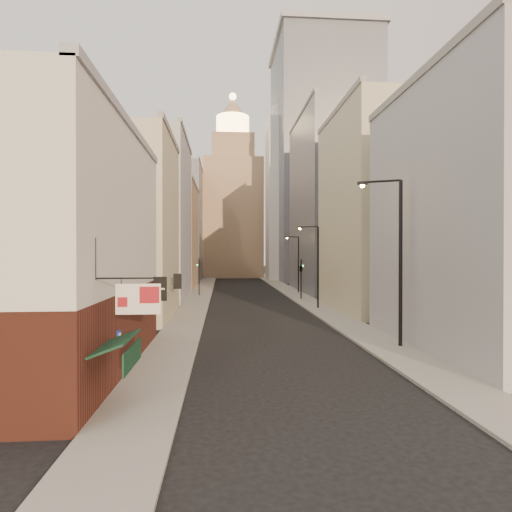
{
  "coord_description": "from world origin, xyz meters",
  "views": [
    {
      "loc": [
        -3.47,
        -12.62,
        5.81
      ],
      "look_at": [
        -1.21,
        16.37,
        5.6
      ],
      "focal_mm": 30.0,
      "sensor_mm": 36.0,
      "label": 1
    }
  ],
  "objects_px": {
    "streetlamp_far": "(297,261)",
    "traffic_light_left": "(199,270)",
    "streetlamp_near": "(396,252)",
    "streetlamp_mid": "(316,262)",
    "traffic_light_right": "(301,268)",
    "clock_tower": "(233,205)",
    "white_tower": "(286,193)"
  },
  "relations": [
    {
      "from": "streetlamp_far",
      "to": "traffic_light_left",
      "type": "relative_size",
      "value": 1.63
    },
    {
      "from": "streetlamp_near",
      "to": "traffic_light_left",
      "type": "relative_size",
      "value": 2.06
    },
    {
      "from": "streetlamp_mid",
      "to": "traffic_light_right",
      "type": "xyz_separation_m",
      "value": [
        0.07,
        8.7,
        -0.97
      ]
    },
    {
      "from": "clock_tower",
      "to": "streetlamp_near",
      "type": "distance_m",
      "value": 80.55
    },
    {
      "from": "streetlamp_far",
      "to": "traffic_light_right",
      "type": "relative_size",
      "value": 1.63
    },
    {
      "from": "white_tower",
      "to": "streetlamp_mid",
      "type": "height_order",
      "value": "white_tower"
    },
    {
      "from": "traffic_light_left",
      "to": "streetlamp_mid",
      "type": "bearing_deg",
      "value": 132.62
    },
    {
      "from": "clock_tower",
      "to": "traffic_light_left",
      "type": "height_order",
      "value": "clock_tower"
    },
    {
      "from": "white_tower",
      "to": "traffic_light_right",
      "type": "bearing_deg",
      "value": -95.65
    },
    {
      "from": "streetlamp_mid",
      "to": "traffic_light_left",
      "type": "height_order",
      "value": "streetlamp_mid"
    },
    {
      "from": "streetlamp_near",
      "to": "traffic_light_right",
      "type": "distance_m",
      "value": 26.89
    },
    {
      "from": "clock_tower",
      "to": "streetlamp_near",
      "type": "bearing_deg",
      "value": -84.17
    },
    {
      "from": "streetlamp_mid",
      "to": "streetlamp_far",
      "type": "height_order",
      "value": "streetlamp_mid"
    },
    {
      "from": "traffic_light_left",
      "to": "traffic_light_right",
      "type": "bearing_deg",
      "value": 157.83
    },
    {
      "from": "traffic_light_left",
      "to": "streetlamp_near",
      "type": "bearing_deg",
      "value": 113.46
    },
    {
      "from": "streetlamp_far",
      "to": "streetlamp_near",
      "type": "bearing_deg",
      "value": -106.74
    },
    {
      "from": "streetlamp_near",
      "to": "traffic_light_right",
      "type": "bearing_deg",
      "value": 116.58
    },
    {
      "from": "traffic_light_right",
      "to": "traffic_light_left",
      "type": "bearing_deg",
      "value": -8.45
    },
    {
      "from": "streetlamp_near",
      "to": "traffic_light_left",
      "type": "bearing_deg",
      "value": 137.76
    },
    {
      "from": "streetlamp_mid",
      "to": "traffic_light_left",
      "type": "xyz_separation_m",
      "value": [
        -12.74,
        14.01,
        -1.36
      ]
    },
    {
      "from": "traffic_light_left",
      "to": "clock_tower",
      "type": "bearing_deg",
      "value": -96.44
    },
    {
      "from": "clock_tower",
      "to": "streetlamp_far",
      "type": "distance_m",
      "value": 46.72
    },
    {
      "from": "streetlamp_near",
      "to": "traffic_light_left",
      "type": "distance_m",
      "value": 35.0
    },
    {
      "from": "streetlamp_near",
      "to": "white_tower",
      "type": "bearing_deg",
      "value": 112.1
    },
    {
      "from": "white_tower",
      "to": "traffic_light_left",
      "type": "xyz_separation_m",
      "value": [
        -16.61,
        -33.16,
        -15.07
      ]
    },
    {
      "from": "streetlamp_mid",
      "to": "traffic_light_left",
      "type": "bearing_deg",
      "value": 152.79
    },
    {
      "from": "white_tower",
      "to": "streetlamp_far",
      "type": "xyz_separation_m",
      "value": [
        -2.83,
        -30.13,
        -13.95
      ]
    },
    {
      "from": "clock_tower",
      "to": "streetlamp_mid",
      "type": "height_order",
      "value": "clock_tower"
    },
    {
      "from": "clock_tower",
      "to": "traffic_light_left",
      "type": "bearing_deg",
      "value": -96.78
    },
    {
      "from": "white_tower",
      "to": "streetlamp_mid",
      "type": "bearing_deg",
      "value": -94.7
    },
    {
      "from": "streetlamp_far",
      "to": "traffic_light_left",
      "type": "xyz_separation_m",
      "value": [
        -13.78,
        -3.03,
        -1.12
      ]
    },
    {
      "from": "traffic_light_left",
      "to": "traffic_light_right",
      "type": "xyz_separation_m",
      "value": [
        12.8,
        -5.31,
        0.39
      ]
    }
  ]
}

